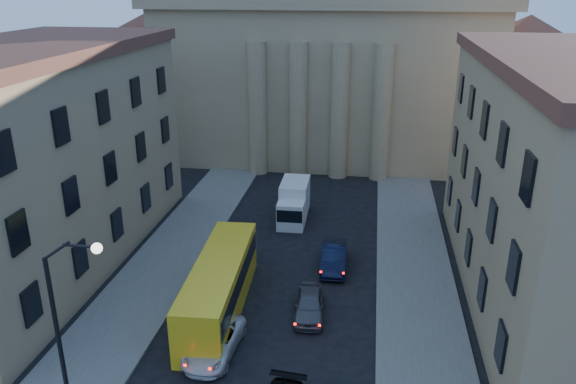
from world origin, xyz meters
name	(u,v)px	position (x,y,z in m)	size (l,w,h in m)	color
sidewalk_left	(139,297)	(-8.50, 18.00, 0.07)	(5.00, 60.00, 0.15)	#5D5A55
sidewalk_right	(420,321)	(8.50, 18.00, 0.07)	(5.00, 60.00, 0.15)	#5D5A55
church	(331,41)	(0.00, 55.47, 11.88)	(68.02, 28.76, 36.60)	#907D59
building_left	(30,158)	(-17.00, 22.00, 7.42)	(11.60, 26.60, 14.70)	#9F865D
street_lamp	(66,317)	(-6.97, 8.00, 5.29)	(2.62, 0.44, 8.83)	black
car_left_mid	(214,342)	(-2.38, 13.39, 0.69)	(2.29, 4.97, 1.38)	silver
car_right_far	(309,304)	(2.12, 17.74, 0.72)	(1.70, 4.22, 1.44)	#4C4B50
car_right_distant	(334,257)	(3.08, 23.75, 0.78)	(1.64, 4.71, 1.55)	black
city_bus	(219,285)	(-3.17, 17.47, 1.72)	(3.19, 11.48, 3.20)	yellow
box_truck	(294,203)	(-0.80, 31.62, 1.42)	(2.27, 5.50, 3.00)	silver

